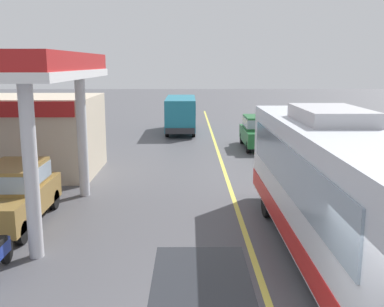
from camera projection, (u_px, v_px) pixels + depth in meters
The scene contains 8 objects.
ground at pixel (216, 147), 26.37m from camera, with size 120.00×120.00×0.00m, color #4C4C51.
lane_divider_stripe at pixel (223, 166), 21.47m from camera, with size 0.16×50.00×0.01m, color #D8CC4C.
wet_puddle_patch at pixel (203, 298), 9.37m from camera, with size 2.24×5.31×0.01m, color #26282D.
coach_bus_main at pixel (339, 193), 10.85m from camera, with size 2.60×11.04×3.69m.
car_at_pump at pixel (14, 191), 13.55m from camera, with size 1.70×4.20×1.82m.
minibus_opposing_lane at pixel (181, 111), 31.59m from camera, with size 2.04×6.13×2.44m.
pedestrian_by_shop at pixel (5, 178), 15.44m from camera, with size 0.55×0.22×1.66m.
car_trailing_behind_bus at pixel (258, 130), 25.87m from camera, with size 1.70×4.20×1.82m.
Camera 1 is at (-1.62, -5.93, 4.80)m, focal length 42.19 mm.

